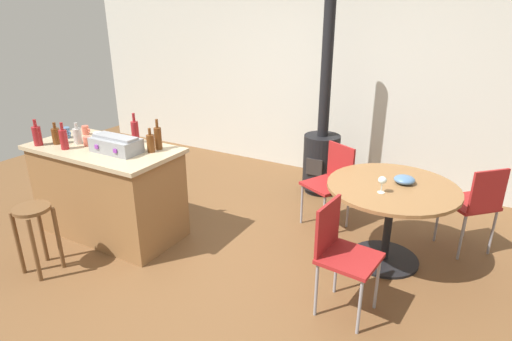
# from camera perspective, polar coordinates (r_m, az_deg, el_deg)

# --- Properties ---
(ground_plane) EXTENTS (8.80, 8.80, 0.00)m
(ground_plane) POSITION_cam_1_polar(r_m,az_deg,el_deg) (4.07, -3.59, -11.50)
(ground_plane) COLOR brown
(back_wall) EXTENTS (8.00, 0.10, 2.70)m
(back_wall) POSITION_cam_1_polar(r_m,az_deg,el_deg) (5.78, 10.23, 12.51)
(back_wall) COLOR beige
(back_wall) RESTS_ON ground_plane
(kitchen_island) EXTENTS (1.50, 0.76, 0.92)m
(kitchen_island) POSITION_cam_1_polar(r_m,az_deg,el_deg) (4.53, -19.09, -2.53)
(kitchen_island) COLOR olive
(kitchen_island) RESTS_ON ground_plane
(wooden_stool) EXTENTS (0.30, 0.30, 0.62)m
(wooden_stool) POSITION_cam_1_polar(r_m,az_deg,el_deg) (4.12, -27.42, -6.60)
(wooden_stool) COLOR brown
(wooden_stool) RESTS_ON ground_plane
(dining_table) EXTENTS (1.13, 1.13, 0.75)m
(dining_table) POSITION_cam_1_polar(r_m,az_deg,el_deg) (3.93, 17.57, -4.24)
(dining_table) COLOR black
(dining_table) RESTS_ON ground_plane
(folding_chair_near) EXTENTS (0.57, 0.57, 0.87)m
(folding_chair_near) POSITION_cam_1_polar(r_m,az_deg,el_deg) (4.39, 27.24, -3.74)
(folding_chair_near) COLOR maroon
(folding_chair_near) RESTS_ON ground_plane
(folding_chair_far) EXTENTS (0.54, 0.54, 0.86)m
(folding_chair_far) POSITION_cam_1_polar(r_m,az_deg,el_deg) (4.49, 10.04, -1.15)
(folding_chair_far) COLOR maroon
(folding_chair_far) RESTS_ON ground_plane
(folding_chair_left) EXTENTS (0.44, 0.44, 0.87)m
(folding_chair_left) POSITION_cam_1_polar(r_m,az_deg,el_deg) (3.25, 11.32, -10.37)
(folding_chair_left) COLOR maroon
(folding_chair_left) RESTS_ON ground_plane
(wood_stove) EXTENTS (0.44, 0.45, 2.31)m
(wood_stove) POSITION_cam_1_polar(r_m,az_deg,el_deg) (5.27, 8.78, 2.85)
(wood_stove) COLOR black
(wood_stove) RESTS_ON ground_plane
(toolbox) EXTENTS (0.47, 0.25, 0.16)m
(toolbox) POSITION_cam_1_polar(r_m,az_deg,el_deg) (4.15, -18.20, 3.33)
(toolbox) COLOR gray
(toolbox) RESTS_ON kitchen_island
(bottle_0) EXTENTS (0.07, 0.07, 0.29)m
(bottle_0) POSITION_cam_1_polar(r_m,az_deg,el_deg) (4.12, -12.97, 4.29)
(bottle_0) COLOR #603314
(bottle_0) RESTS_ON kitchen_island
(bottle_1) EXTENTS (0.07, 0.07, 0.23)m
(bottle_1) POSITION_cam_1_polar(r_m,az_deg,el_deg) (4.06, -13.92, 3.60)
(bottle_1) COLOR #603314
(bottle_1) RESTS_ON kitchen_island
(bottle_2) EXTENTS (0.07, 0.07, 0.30)m
(bottle_2) POSITION_cam_1_polar(r_m,az_deg,el_deg) (4.37, -15.86, 5.05)
(bottle_2) COLOR maroon
(bottle_2) RESTS_ON kitchen_island
(bottle_3) EXTENTS (0.08, 0.08, 0.21)m
(bottle_3) POSITION_cam_1_polar(r_m,az_deg,el_deg) (4.54, -22.76, 4.33)
(bottle_3) COLOR #B7B2AD
(bottle_3) RESTS_ON kitchen_island
(bottle_4) EXTENTS (0.08, 0.08, 0.26)m
(bottle_4) POSITION_cam_1_polar(r_m,az_deg,el_deg) (4.64, -27.22, 4.21)
(bottle_4) COLOR maroon
(bottle_4) RESTS_ON kitchen_island
(bottle_5) EXTENTS (0.08, 0.08, 0.22)m
(bottle_5) POSITION_cam_1_polar(r_m,az_deg,el_deg) (4.61, -25.17, 4.24)
(bottle_5) COLOR #603314
(bottle_5) RESTS_ON kitchen_island
(bottle_6) EXTENTS (0.07, 0.07, 0.26)m
(bottle_6) POSITION_cam_1_polar(r_m,az_deg,el_deg) (4.41, -24.32, 3.87)
(bottle_6) COLOR maroon
(bottle_6) RESTS_ON kitchen_island
(cup_0) EXTENTS (0.11, 0.07, 0.09)m
(cup_0) POSITION_cam_1_polar(r_m,az_deg,el_deg) (4.45, -21.61, 3.67)
(cup_0) COLOR #DB6651
(cup_0) RESTS_ON kitchen_island
(cup_1) EXTENTS (0.12, 0.08, 0.08)m
(cup_1) POSITION_cam_1_polar(r_m,az_deg,el_deg) (4.59, -20.42, 4.31)
(cup_1) COLOR white
(cup_1) RESTS_ON kitchen_island
(cup_2) EXTENTS (0.12, 0.09, 0.11)m
(cup_2) POSITION_cam_1_polar(r_m,az_deg,el_deg) (4.79, -24.07, 4.63)
(cup_2) COLOR #4C7099
(cup_2) RESTS_ON kitchen_island
(cup_3) EXTENTS (0.11, 0.07, 0.09)m
(cup_3) POSITION_cam_1_polar(r_m,az_deg,el_deg) (4.47, -18.43, 4.15)
(cup_3) COLOR #4C7099
(cup_3) RESTS_ON kitchen_island
(cup_4) EXTENTS (0.11, 0.07, 0.09)m
(cup_4) POSITION_cam_1_polar(r_m,az_deg,el_deg) (4.84, -21.82, 5.03)
(cup_4) COLOR #DB6651
(cup_4) RESTS_ON kitchen_island
(wine_glass) EXTENTS (0.07, 0.07, 0.14)m
(wine_glass) POSITION_cam_1_polar(r_m,az_deg,el_deg) (3.65, 16.54, -1.33)
(wine_glass) COLOR silver
(wine_glass) RESTS_ON dining_table
(serving_bowl) EXTENTS (0.18, 0.18, 0.07)m
(serving_bowl) POSITION_cam_1_polar(r_m,az_deg,el_deg) (3.93, 19.23, -1.16)
(serving_bowl) COLOR #4C7099
(serving_bowl) RESTS_ON dining_table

